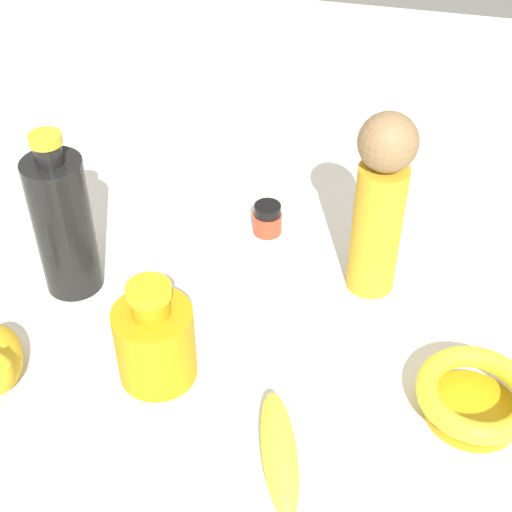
# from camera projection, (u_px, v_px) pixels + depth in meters

# --- Properties ---
(ground) EXTENTS (2.00, 2.00, 0.00)m
(ground) POSITION_uv_depth(u_px,v_px,m) (256.00, 292.00, 0.97)
(ground) COLOR silver
(bowl) EXTENTS (0.13, 0.13, 0.05)m
(bowl) POSITION_uv_depth(u_px,v_px,m) (475.00, 397.00, 0.80)
(bowl) COLOR #BF9013
(bowl) RESTS_ON ground
(bottle_short) EXTENTS (0.09, 0.09, 0.14)m
(bottle_short) POSITION_uv_depth(u_px,v_px,m) (155.00, 340.00, 0.83)
(bottle_short) COLOR #BA8A10
(bottle_short) RESTS_ON ground
(nail_polish_jar) EXTENTS (0.04, 0.04, 0.05)m
(nail_polish_jar) POSITION_uv_depth(u_px,v_px,m) (267.00, 219.00, 1.05)
(nail_polish_jar) COLOR #AE3A22
(nail_polish_jar) RESTS_ON ground
(person_figure_adult) EXTENTS (0.08, 0.08, 0.25)m
(person_figure_adult) POSITION_uv_depth(u_px,v_px,m) (380.00, 202.00, 0.90)
(person_figure_adult) COLOR gold
(person_figure_adult) RESTS_ON ground
(bottle_tall) EXTENTS (0.07, 0.07, 0.23)m
(bottle_tall) POSITION_uv_depth(u_px,v_px,m) (63.00, 223.00, 0.92)
(bottle_tall) COLOR black
(bottle_tall) RESTS_ON ground
(banana) EXTENTS (0.16, 0.08, 0.04)m
(banana) POSITION_uv_depth(u_px,v_px,m) (279.00, 452.00, 0.76)
(banana) COLOR #F2EF3A
(banana) RESTS_ON ground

